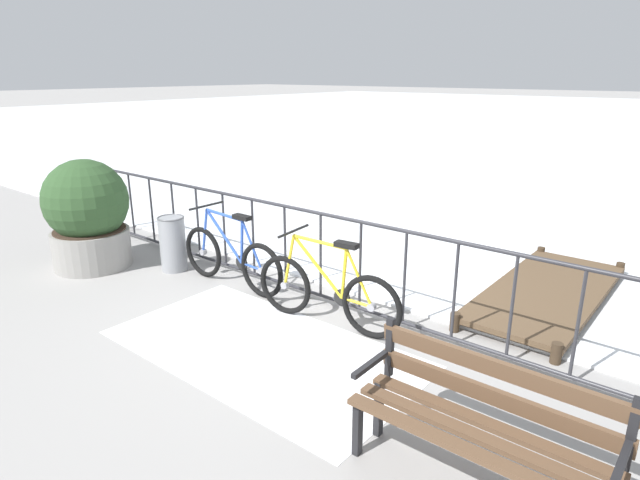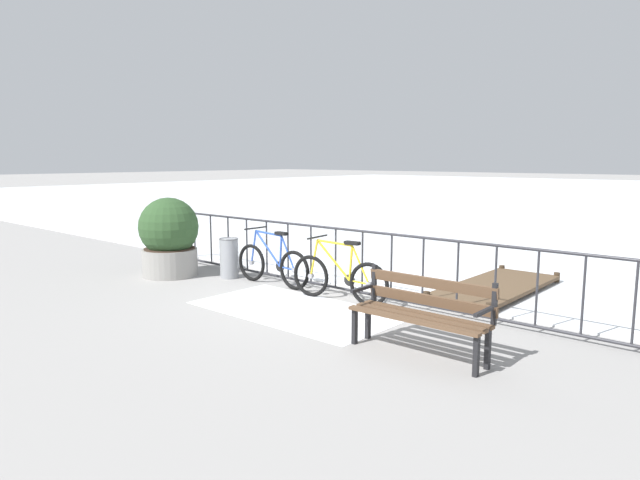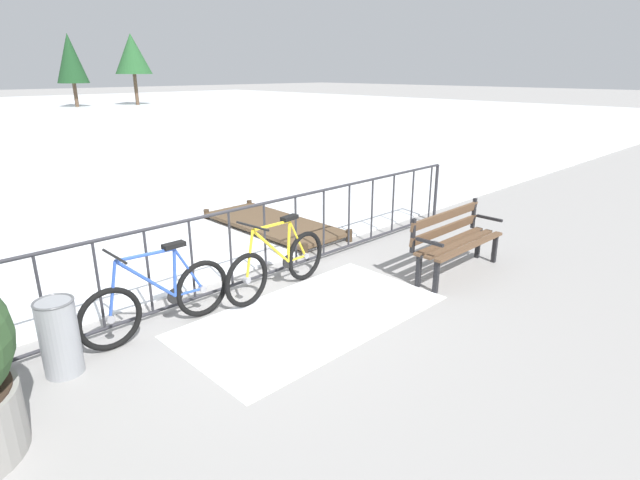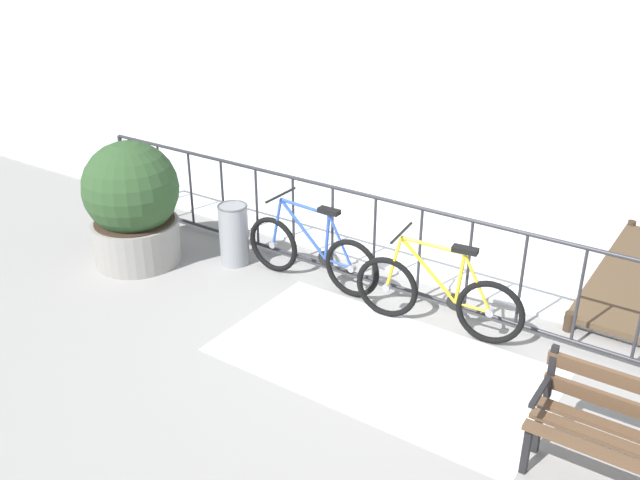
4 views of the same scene
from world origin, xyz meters
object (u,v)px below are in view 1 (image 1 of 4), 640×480
at_px(bicycle_second, 326,292).
at_px(trash_bin, 173,243).
at_px(park_bench, 482,417).
at_px(bicycle_near_railing, 231,258).
at_px(planter_with_shrub, 88,214).

bearing_deg(bicycle_second, trash_bin, -179.74).
distance_m(bicycle_second, trash_bin, 2.58).
xyz_separation_m(park_bench, trash_bin, (-4.73, 1.16, -0.14)).
bearing_deg(bicycle_second, bicycle_near_railing, 176.72).
bearing_deg(bicycle_near_railing, trash_bin, -174.42).
distance_m(bicycle_near_railing, park_bench, 3.91).
relative_size(bicycle_near_railing, trash_bin, 2.34).
distance_m(bicycle_near_railing, planter_with_shrub, 2.16).
relative_size(bicycle_near_railing, bicycle_second, 1.00).
bearing_deg(bicycle_near_railing, planter_with_shrub, -160.73).
distance_m(bicycle_near_railing, trash_bin, 1.03).
bearing_deg(bicycle_second, planter_with_shrub, -170.23).
xyz_separation_m(planter_with_shrub, trash_bin, (0.98, 0.60, -0.35)).
height_order(bicycle_near_railing, park_bench, bicycle_near_railing).
relative_size(park_bench, planter_with_shrub, 1.10).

